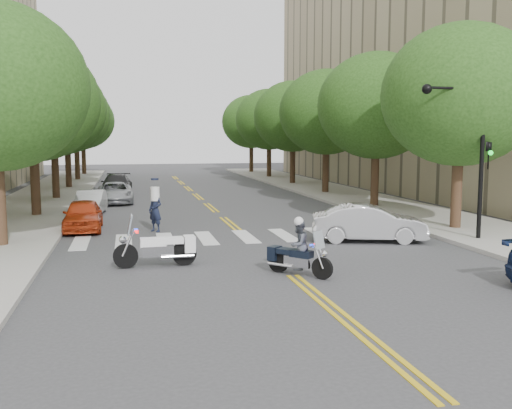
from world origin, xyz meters
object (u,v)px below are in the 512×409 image
object	(u,v)px
motorcycle_parked	(163,248)
convertible	(369,223)
officer_standing	(155,210)
motorcycle_police	(297,249)

from	to	relation	value
motorcycle_parked	convertible	xyz separation A→B (m)	(7.75, 2.49, 0.13)
motorcycle_parked	convertible	world-z (taller)	motorcycle_parked
convertible	officer_standing	bearing A→B (deg)	78.91
motorcycle_parked	officer_standing	bearing A→B (deg)	-2.80
officer_standing	convertible	size ratio (longest dim) A/B	0.42
motorcycle_police	officer_standing	xyz separation A→B (m)	(-3.51, 8.45, 0.15)
motorcycle_police	officer_standing	bearing A→B (deg)	-108.60
officer_standing	convertible	distance (m)	8.63
motorcycle_parked	motorcycle_police	bearing A→B (deg)	-120.33
officer_standing	convertible	xyz separation A→B (m)	(7.64, -4.00, -0.20)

